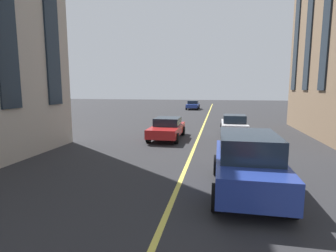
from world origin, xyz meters
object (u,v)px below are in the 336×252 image
at_px(car_white_parked_a, 234,124).
at_px(car_red_mid, 167,128).
at_px(car_blue_near, 248,162).
at_px(car_blue_oncoming, 193,105).

height_order(car_white_parked_a, car_red_mid, car_white_parked_a).
relative_size(car_white_parked_a, car_blue_near, 0.83).
relative_size(car_blue_oncoming, car_blue_near, 0.94).
bearing_deg(car_white_parked_a, car_blue_oncoming, 12.89).
xyz_separation_m(car_red_mid, car_blue_near, (-8.33, -4.21, 0.27)).
relative_size(car_red_mid, car_blue_oncoming, 1.00).
xyz_separation_m(car_white_parked_a, car_blue_oncoming, (22.43, 5.13, 0.00)).
relative_size(car_white_parked_a, car_red_mid, 0.89).
relative_size(car_red_mid, car_blue_near, 0.94).
bearing_deg(car_blue_near, car_blue_oncoming, 8.41).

